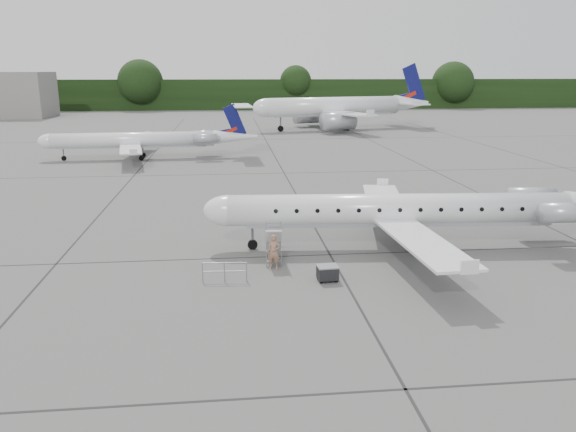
{
  "coord_description": "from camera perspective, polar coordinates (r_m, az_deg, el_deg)",
  "views": [
    {
      "loc": [
        -9.68,
        -25.64,
        10.3
      ],
      "look_at": [
        -6.43,
        4.97,
        2.3
      ],
      "focal_mm": 35.0,
      "sensor_mm": 36.0,
      "label": 1
    }
  ],
  "objects": [
    {
      "name": "main_regional_jet",
      "position": [
        33.47,
        11.26,
        2.2
      ],
      "size": [
        26.88,
        20.21,
        6.58
      ],
      "primitive_type": null,
      "rotation": [
        0.0,
        0.0,
        -0.07
      ],
      "color": "white",
      "rests_on": "ground"
    },
    {
      "name": "treeline",
      "position": [
        156.07,
        -2.56,
        12.24
      ],
      "size": [
        260.0,
        4.0,
        8.0
      ],
      "primitive_type": "cube",
      "color": "black",
      "rests_on": "ground"
    },
    {
      "name": "bg_regional_left",
      "position": [
        69.77,
        -15.45,
        8.19
      ],
      "size": [
        25.1,
        18.65,
        6.37
      ],
      "primitive_type": null,
      "rotation": [
        0.0,
        0.0,
        0.05
      ],
      "color": "white",
      "rests_on": "ground"
    },
    {
      "name": "safety_railing",
      "position": [
        28.41,
        -6.47,
        -5.71
      ],
      "size": [
        2.2,
        0.22,
        1.0
      ],
      "primitive_type": null,
      "rotation": [
        0.0,
        0.0,
        -0.06
      ],
      "color": "gray",
      "rests_on": "ground"
    },
    {
      "name": "bg_narrowbody",
      "position": [
        101.96,
        4.69,
        11.95
      ],
      "size": [
        36.5,
        29.97,
        11.46
      ],
      "primitive_type": null,
      "rotation": [
        0.0,
        0.0,
        0.24
      ],
      "color": "white",
      "rests_on": "ground"
    },
    {
      "name": "airstair",
      "position": [
        31.12,
        -1.48,
        -2.76
      ],
      "size": [
        1.0,
        2.32,
        2.06
      ],
      "primitive_type": null,
      "rotation": [
        0.0,
        0.0,
        -0.07
      ],
      "color": "white",
      "rests_on": "ground"
    },
    {
      "name": "ground",
      "position": [
        29.28,
        13.77,
        -6.47
      ],
      "size": [
        320.0,
        320.0,
        0.0
      ],
      "primitive_type": "plane",
      "color": "slate",
      "rests_on": "ground"
    },
    {
      "name": "passenger",
      "position": [
        29.93,
        -1.44,
        -3.65
      ],
      "size": [
        0.82,
        0.69,
        1.9
      ],
      "primitive_type": "imported",
      "rotation": [
        0.0,
        0.0,
        -0.41
      ],
      "color": "#946850",
      "rests_on": "ground"
    },
    {
      "name": "baggage_cart",
      "position": [
        28.43,
        4.03,
        -5.77
      ],
      "size": [
        1.05,
        0.87,
        0.87
      ],
      "primitive_type": null,
      "rotation": [
        0.0,
        0.0,
        0.07
      ],
      "color": "black",
      "rests_on": "ground"
    }
  ]
}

